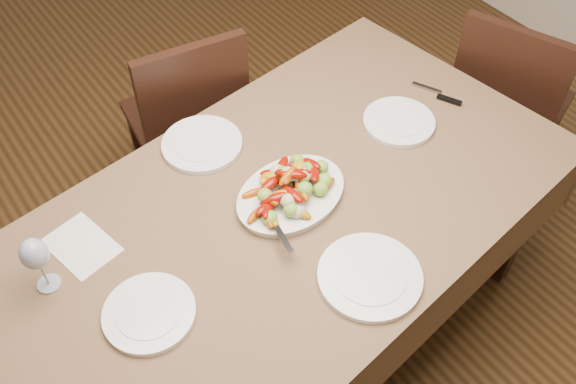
% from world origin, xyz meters
% --- Properties ---
extents(floor, '(6.00, 6.00, 0.00)m').
position_xyz_m(floor, '(0.00, 0.00, 0.00)').
color(floor, '#392511').
rests_on(floor, ground).
extents(dining_table, '(1.96, 1.27, 0.76)m').
position_xyz_m(dining_table, '(0.12, -0.03, 0.38)').
color(dining_table, brown).
rests_on(dining_table, ground).
extents(chair_far, '(0.48, 0.48, 0.95)m').
position_xyz_m(chair_far, '(0.19, 0.79, 0.47)').
color(chair_far, black).
rests_on(chair_far, ground).
extents(chair_right, '(0.54, 0.54, 0.95)m').
position_xyz_m(chair_right, '(1.34, 0.06, 0.47)').
color(chair_right, black).
rests_on(chair_right, ground).
extents(serving_platter, '(0.39, 0.31, 0.02)m').
position_xyz_m(serving_platter, '(0.14, -0.01, 0.77)').
color(serving_platter, white).
rests_on(serving_platter, dining_table).
extents(roasted_vegetables, '(0.32, 0.23, 0.09)m').
position_xyz_m(roasted_vegetables, '(0.14, -0.01, 0.83)').
color(roasted_vegetables, '#790A02').
rests_on(roasted_vegetables, serving_platter).
extents(serving_spoon, '(0.29, 0.12, 0.03)m').
position_xyz_m(serving_spoon, '(0.09, -0.06, 0.81)').
color(serving_spoon, '#9EA0A8').
rests_on(serving_spoon, serving_platter).
extents(plate_left, '(0.25, 0.25, 0.02)m').
position_xyz_m(plate_left, '(-0.40, -0.12, 0.77)').
color(plate_left, white).
rests_on(plate_left, dining_table).
extents(plate_right, '(0.25, 0.25, 0.02)m').
position_xyz_m(plate_right, '(0.64, 0.04, 0.77)').
color(plate_right, white).
rests_on(plate_right, dining_table).
extents(plate_far, '(0.27, 0.27, 0.02)m').
position_xyz_m(plate_far, '(0.04, 0.34, 0.77)').
color(plate_far, white).
rests_on(plate_far, dining_table).
extents(plate_near, '(0.29, 0.29, 0.02)m').
position_xyz_m(plate_near, '(0.15, -0.38, 0.77)').
color(plate_near, white).
rests_on(plate_near, dining_table).
extents(wine_glass, '(0.08, 0.08, 0.20)m').
position_xyz_m(wine_glass, '(-0.58, 0.12, 0.86)').
color(wine_glass, '#8C99A5').
rests_on(wine_glass, dining_table).
extents(menu_card, '(0.19, 0.24, 0.00)m').
position_xyz_m(menu_card, '(-0.45, 0.20, 0.76)').
color(menu_card, silver).
rests_on(menu_card, dining_table).
extents(table_knife, '(0.10, 0.19, 0.01)m').
position_xyz_m(table_knife, '(0.86, 0.07, 0.76)').
color(table_knife, '#9EA0A8').
rests_on(table_knife, dining_table).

